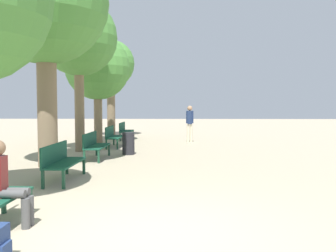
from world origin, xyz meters
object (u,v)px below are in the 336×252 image
object	(u,v)px
tree_row_1	(45,3)
tree_row_4	(111,65)
bench_row_4	(125,130)
person_seated	(6,181)
bench_row_2	(94,144)
pedestrian_near	(190,121)
tree_row_2	(79,38)
tree_row_3	(98,68)
bench_row_3	(113,135)
trash_bin	(128,143)
bench_row_1	(61,160)

from	to	relation	value
tree_row_1	tree_row_4	bearing A→B (deg)	90.00
bench_row_4	person_seated	distance (m)	13.36
bench_row_2	pedestrian_near	xyz separation A→B (m)	(3.19, 5.34, 0.48)
tree_row_2	tree_row_3	distance (m)	3.28
bench_row_3	tree_row_3	distance (m)	3.54
tree_row_3	person_seated	xyz separation A→B (m)	(1.23, -11.74, -2.72)
bench_row_4	tree_row_3	xyz separation A→B (m)	(-0.99, -1.61, 2.90)
tree_row_1	pedestrian_near	distance (m)	8.70
tree_row_1	person_seated	world-z (taller)	tree_row_1
tree_row_4	pedestrian_near	xyz separation A→B (m)	(4.18, -3.11, -2.89)
person_seated	pedestrian_near	size ratio (longest dim) A/B	0.74
bench_row_2	bench_row_3	xyz separation A→B (m)	(0.00, 3.38, 0.00)
bench_row_4	tree_row_4	bearing A→B (deg)	120.38
bench_row_2	trash_bin	xyz separation A→B (m)	(0.93, 1.14, -0.10)
tree_row_1	tree_row_3	size ratio (longest dim) A/B	1.30
tree_row_4	pedestrian_near	size ratio (longest dim) A/B	3.10
tree_row_1	person_seated	xyz separation A→B (m)	(1.23, -5.17, -3.87)
bench_row_1	tree_row_1	world-z (taller)	tree_row_1
tree_row_3	trash_bin	xyz separation A→B (m)	(1.92, -4.02, -3.00)
bench_row_1	tree_row_4	size ratio (longest dim) A/B	0.34
bench_row_3	pedestrian_near	distance (m)	3.77
tree_row_4	trash_bin	bearing A→B (deg)	-75.30
bench_row_1	trash_bin	world-z (taller)	bench_row_1
bench_row_1	bench_row_4	world-z (taller)	same
tree_row_3	bench_row_2	bearing A→B (deg)	-79.15
bench_row_2	tree_row_4	distance (m)	9.16
person_seated	pedestrian_near	distance (m)	12.29
tree_row_1	tree_row_2	world-z (taller)	tree_row_1
bench_row_1	pedestrian_near	world-z (taller)	pedestrian_near
bench_row_2	tree_row_2	bearing A→B (deg)	116.56
tree_row_1	trash_bin	size ratio (longest dim) A/B	8.20
bench_row_4	tree_row_3	bearing A→B (deg)	-121.58
person_seated	tree_row_1	bearing A→B (deg)	103.33
tree_row_1	bench_row_1	bearing A→B (deg)	-63.35
tree_row_1	pedestrian_near	xyz separation A→B (m)	(4.18, 6.76, -3.56)
bench_row_1	tree_row_3	distance (m)	9.08
tree_row_1	tree_row_2	distance (m)	3.41
person_seated	tree_row_3	bearing A→B (deg)	95.96
bench_row_2	bench_row_3	bearing A→B (deg)	90.00
bench_row_2	pedestrian_near	distance (m)	6.24
bench_row_3	tree_row_1	distance (m)	6.35
bench_row_1	tree_row_2	distance (m)	6.57
person_seated	trash_bin	size ratio (longest dim) A/B	1.61
person_seated	trash_bin	bearing A→B (deg)	84.85
bench_row_4	person_seated	bearing A→B (deg)	-88.99
tree_row_2	person_seated	distance (m)	9.33
bench_row_3	trash_bin	world-z (taller)	bench_row_3
tree_row_3	pedestrian_near	size ratio (longest dim) A/B	2.89
person_seated	pedestrian_near	world-z (taller)	pedestrian_near
bench_row_2	tree_row_3	size ratio (longest dim) A/B	0.36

